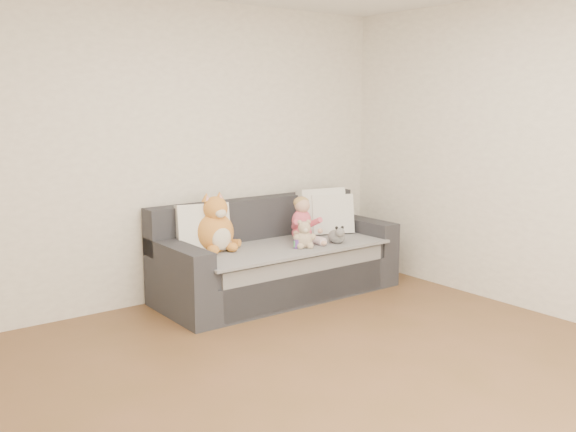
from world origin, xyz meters
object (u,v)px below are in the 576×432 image
object	(u,v)px
toddler	(303,223)
teddy_bear	(304,236)
sofa	(275,261)
plush_cat	(215,229)
sippy_cup	(297,242)

from	to	relation	value
toddler	teddy_bear	world-z (taller)	toddler
sofa	toddler	bearing A→B (deg)	-18.25
toddler	teddy_bear	bearing A→B (deg)	-114.05
sofa	plush_cat	bearing A→B (deg)	173.69
plush_cat	sofa	bearing A→B (deg)	-5.82
sippy_cup	sofa	bearing A→B (deg)	95.45
teddy_bear	sippy_cup	bearing A→B (deg)	-169.77
teddy_bear	sippy_cup	xyz separation A→B (m)	(-0.07, 0.02, -0.05)
toddler	plush_cat	xyz separation A→B (m)	(-0.84, 0.15, 0.02)
toddler	sippy_cup	xyz separation A→B (m)	(-0.23, -0.20, -0.12)
plush_cat	teddy_bear	distance (m)	0.78
sofa	teddy_bear	distance (m)	0.41
plush_cat	teddy_bear	size ratio (longest dim) A/B	2.09
teddy_bear	toddler	bearing A→B (deg)	78.45
sippy_cup	plush_cat	bearing A→B (deg)	150.33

